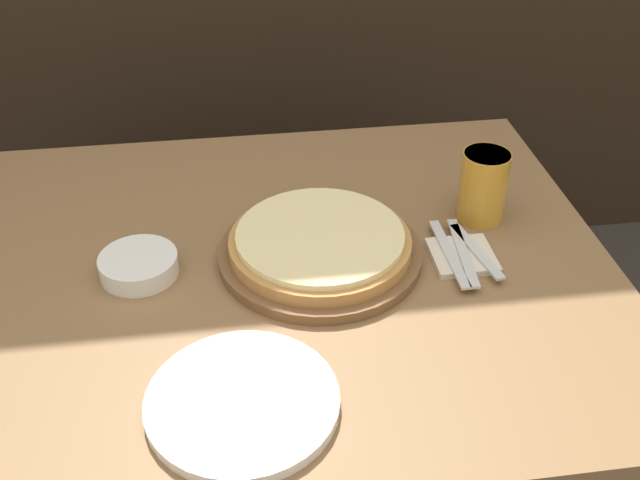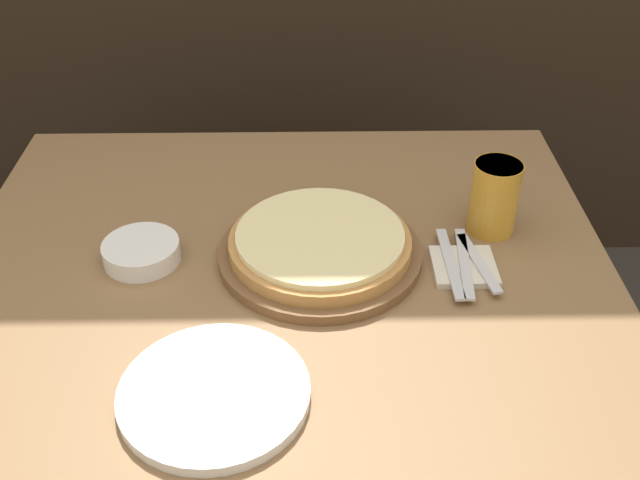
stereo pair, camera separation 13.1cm
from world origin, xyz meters
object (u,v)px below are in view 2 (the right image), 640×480
(dinner_knife, at_px, (464,263))
(spoon, at_px, (479,263))
(pizza_on_board, at_px, (320,247))
(fork, at_px, (450,263))
(dinner_plate, at_px, (214,393))
(side_bowl, at_px, (141,252))
(beer_glass, at_px, (495,195))

(dinner_knife, distance_m, spoon, 0.03)
(pizza_on_board, bearing_deg, dinner_knife, -8.25)
(fork, bearing_deg, dinner_plate, -142.67)
(pizza_on_board, relative_size, fork, 1.80)
(spoon, bearing_deg, dinner_knife, -180.00)
(side_bowl, height_order, fork, side_bowl)
(pizza_on_board, bearing_deg, side_bowl, 179.98)
(fork, relative_size, spoon, 1.18)
(pizza_on_board, xyz_separation_m, dinner_plate, (-0.16, -0.33, -0.02))
(pizza_on_board, bearing_deg, beer_glass, 15.26)
(beer_glass, xyz_separation_m, spoon, (-0.04, -0.12, -0.06))
(beer_glass, distance_m, fork, 0.17)
(side_bowl, bearing_deg, dinner_plate, -63.97)
(beer_glass, xyz_separation_m, side_bowl, (-0.64, -0.09, -0.06))
(pizza_on_board, distance_m, side_bowl, 0.32)
(fork, distance_m, dinner_knife, 0.03)
(pizza_on_board, xyz_separation_m, spoon, (0.28, -0.04, -0.01))
(dinner_knife, bearing_deg, side_bowl, 176.31)
(dinner_knife, bearing_deg, dinner_plate, -144.41)
(pizza_on_board, bearing_deg, dinner_plate, -115.45)
(beer_glass, relative_size, side_bowl, 1.03)
(dinner_knife, bearing_deg, pizza_on_board, 171.75)
(fork, height_order, spoon, same)
(pizza_on_board, bearing_deg, spoon, -7.51)
(fork, distance_m, spoon, 0.05)
(dinner_knife, bearing_deg, spoon, 0.00)
(pizza_on_board, distance_m, dinner_knife, 0.25)
(pizza_on_board, xyz_separation_m, side_bowl, (-0.32, 0.00, -0.01))
(beer_glass, bearing_deg, spoon, -109.94)
(side_bowl, bearing_deg, pizza_on_board, -0.02)
(dinner_plate, xyz_separation_m, dinner_knife, (0.41, 0.29, 0.01))
(spoon, bearing_deg, dinner_plate, -146.02)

